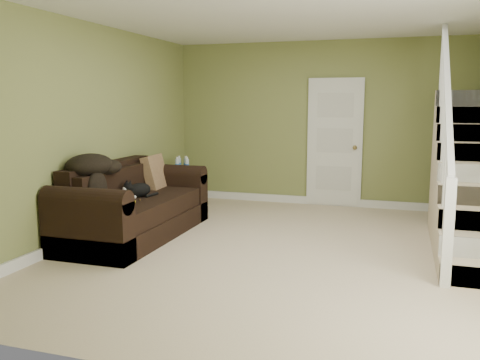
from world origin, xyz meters
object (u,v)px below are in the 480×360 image
Objects in this scene: cat at (138,190)px; banana at (133,201)px; sofa at (133,209)px; side_table at (184,189)px.

cat reaches higher than banana.
banana is at bearing -45.82° from cat.
banana is (0.21, -0.34, 0.17)m from sofa.
sofa reaches higher than side_table.
sofa is 4.65× the size of cat.
side_table is 1.64× the size of cat.
sofa reaches higher than banana.
sofa is 0.25m from cat.
side_table is (-0.09, 1.74, -0.04)m from sofa.
sofa is 1.74m from side_table.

